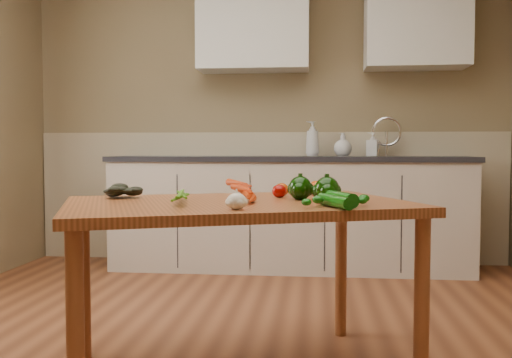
{
  "coord_description": "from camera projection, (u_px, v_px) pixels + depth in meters",
  "views": [
    {
      "loc": [
        0.41,
        -2.36,
        0.96
      ],
      "look_at": [
        0.14,
        0.23,
        0.82
      ],
      "focal_mm": 40.0,
      "sensor_mm": 36.0,
      "label": 1
    }
  ],
  "objects": [
    {
      "name": "room",
      "position": [
        223.0,
        84.0,
        2.54
      ],
      "size": [
        4.04,
        5.04,
        2.64
      ],
      "color": "brown",
      "rests_on": "ground"
    },
    {
      "name": "counter_run",
      "position": [
        291.0,
        212.0,
        4.56
      ],
      "size": [
        2.84,
        0.64,
        1.14
      ],
      "color": "beige",
      "rests_on": "ground"
    },
    {
      "name": "upper_cabinets",
      "position": [
        329.0,
        26.0,
        4.58
      ],
      "size": [
        2.15,
        0.35,
        0.7
      ],
      "color": "silver",
      "rests_on": "room"
    },
    {
      "name": "table",
      "position": [
        238.0,
        221.0,
        2.37
      ],
      "size": [
        1.61,
        1.32,
        0.74
      ],
      "rotation": [
        0.0,
        0.0,
        0.37
      ],
      "color": "#A0562E",
      "rests_on": "ground"
    },
    {
      "name": "soap_bottle_a",
      "position": [
        312.0,
        139.0,
        4.65
      ],
      "size": [
        0.15,
        0.15,
        0.28
      ],
      "primitive_type": "imported",
      "rotation": [
        0.0,
        0.0,
        5.24
      ],
      "color": "silver",
      "rests_on": "counter_run"
    },
    {
      "name": "soap_bottle_b",
      "position": [
        373.0,
        144.0,
        4.64
      ],
      "size": [
        0.11,
        0.11,
        0.19
      ],
      "primitive_type": "imported",
      "rotation": [
        0.0,
        0.0,
        4.39
      ],
      "color": "silver",
      "rests_on": "counter_run"
    },
    {
      "name": "soap_bottle_c",
      "position": [
        343.0,
        145.0,
        4.59
      ],
      "size": [
        0.18,
        0.18,
        0.19
      ],
      "primitive_type": "imported",
      "rotation": [
        0.0,
        0.0,
        4.98
      ],
      "color": "silver",
      "rests_on": "counter_run"
    },
    {
      "name": "carrot_bunch",
      "position": [
        223.0,
        193.0,
        2.34
      ],
      "size": [
        0.31,
        0.28,
        0.07
      ],
      "primitive_type": null,
      "rotation": [
        0.0,
        0.0,
        0.37
      ],
      "color": "red",
      "rests_on": "table"
    },
    {
      "name": "leafy_greens",
      "position": [
        119.0,
        187.0,
        2.52
      ],
      "size": [
        0.2,
        0.18,
        0.1
      ],
      "primitive_type": null,
      "color": "black",
      "rests_on": "table"
    },
    {
      "name": "garlic_bulb",
      "position": [
        236.0,
        201.0,
        2.03
      ],
      "size": [
        0.07,
        0.07,
        0.06
      ],
      "primitive_type": "ellipsoid",
      "color": "white",
      "rests_on": "table"
    },
    {
      "name": "pepper_a",
      "position": [
        300.0,
        188.0,
        2.43
      ],
      "size": [
        0.1,
        0.1,
        0.1
      ],
      "primitive_type": "sphere",
      "color": "black",
      "rests_on": "table"
    },
    {
      "name": "pepper_b",
      "position": [
        329.0,
        189.0,
        2.48
      ],
      "size": [
        0.08,
        0.08,
        0.08
      ],
      "primitive_type": "sphere",
      "color": "black",
      "rests_on": "table"
    },
    {
      "name": "pepper_c",
      "position": [
        327.0,
        190.0,
        2.32
      ],
      "size": [
        0.1,
        0.1,
        0.1
      ],
      "primitive_type": "sphere",
      "color": "black",
      "rests_on": "table"
    },
    {
      "name": "tomato_a",
      "position": [
        279.0,
        191.0,
        2.54
      ],
      "size": [
        0.06,
        0.06,
        0.06
      ],
      "primitive_type": "ellipsoid",
      "color": "#970702",
      "rests_on": "table"
    },
    {
      "name": "tomato_b",
      "position": [
        282.0,
        189.0,
        2.63
      ],
      "size": [
        0.07,
        0.07,
        0.06
      ],
      "primitive_type": "ellipsoid",
      "color": "#BC3A04",
      "rests_on": "table"
    },
    {
      "name": "tomato_c",
      "position": [
        316.0,
        188.0,
        2.65
      ],
      "size": [
        0.08,
        0.08,
        0.07
      ],
      "primitive_type": "ellipsoid",
      "color": "#BC3A04",
      "rests_on": "table"
    },
    {
      "name": "zucchini_a",
      "position": [
        341.0,
        199.0,
        2.16
      ],
      "size": [
        0.13,
        0.2,
        0.06
      ],
      "primitive_type": "cylinder",
      "rotation": [
        1.57,
        0.0,
        0.41
      ],
      "color": "#084607",
      "rests_on": "table"
    },
    {
      "name": "zucchini_b",
      "position": [
        335.0,
        201.0,
        2.11
      ],
      "size": [
        0.14,
        0.23,
        0.05
      ],
      "primitive_type": "cylinder",
      "rotation": [
        1.57,
        0.0,
        0.42
      ],
      "color": "#084607",
      "rests_on": "table"
    }
  ]
}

